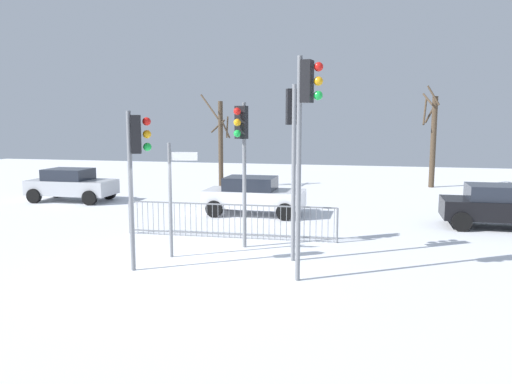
# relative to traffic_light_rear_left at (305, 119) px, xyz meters

# --- Properties ---
(ground_plane) EXTENTS (60.00, 60.00, 0.00)m
(ground_plane) POSITION_rel_traffic_light_rear_left_xyz_m (-2.83, 0.58, -3.65)
(ground_plane) COLOR white
(traffic_light_rear_left) EXTENTS (0.56, 0.35, 5.00)m
(traffic_light_rear_left) POSITION_rel_traffic_light_rear_left_xyz_m (0.00, 0.00, 0.00)
(traffic_light_rear_left) COLOR slate
(traffic_light_rear_left) RESTS_ON ground
(traffic_light_mid_right) EXTENTS (0.36, 0.56, 4.12)m
(traffic_light_mid_right) POSITION_rel_traffic_light_rear_left_xyz_m (-2.11, 2.57, -0.63)
(traffic_light_mid_right) COLOR slate
(traffic_light_mid_right) RESTS_ON ground
(traffic_light_foreground_right) EXTENTS (0.39, 0.54, 4.51)m
(traffic_light_foreground_right) POSITION_rel_traffic_light_rear_left_xyz_m (-0.56, 1.76, -0.35)
(traffic_light_foreground_right) COLOR slate
(traffic_light_foreground_right) RESTS_ON ground
(traffic_light_foreground_left) EXTENTS (0.54, 0.39, 3.85)m
(traffic_light_foreground_left) POSITION_rel_traffic_light_rear_left_xyz_m (-4.00, -0.05, -0.83)
(traffic_light_foreground_left) COLOR slate
(traffic_light_foreground_left) RESTS_ON ground
(direction_sign_post) EXTENTS (0.78, 0.17, 3.05)m
(direction_sign_post) POSITION_rel_traffic_light_rear_left_xyz_m (-3.65, 1.24, -1.94)
(direction_sign_post) COLOR slate
(direction_sign_post) RESTS_ON ground
(pedestrian_guard_railing) EXTENTS (6.67, 0.29, 1.07)m
(pedestrian_guard_railing) POSITION_rel_traffic_light_rear_left_xyz_m (-2.83, 3.72, -3.10)
(pedestrian_guard_railing) COLOR slate
(pedestrian_guard_railing) RESTS_ON ground
(car_white_trailing) EXTENTS (3.80, 1.92, 1.47)m
(car_white_trailing) POSITION_rel_traffic_light_rear_left_xyz_m (-3.02, 7.71, -2.88)
(car_white_trailing) COLOR silver
(car_white_trailing) RESTS_ON ground
(car_black_near) EXTENTS (3.81, 1.93, 1.47)m
(car_black_near) POSITION_rel_traffic_light_rear_left_xyz_m (5.66, 7.23, -2.88)
(car_black_near) COLOR black
(car_black_near) RESTS_ON ground
(car_silver_mid) EXTENTS (3.83, 1.98, 1.47)m
(car_silver_mid) POSITION_rel_traffic_light_rear_left_xyz_m (-11.81, 9.07, -2.88)
(car_silver_mid) COLOR #B2B5BA
(car_silver_mid) RESTS_ON ground
(bare_tree_left) EXTENTS (1.58, 1.65, 5.00)m
(bare_tree_left) POSITION_rel_traffic_light_rear_left_xyz_m (-6.61, 15.07, -1.17)
(bare_tree_left) COLOR #473828
(bare_tree_left) RESTS_ON ground
(bare_tree_centre) EXTENTS (0.88, 1.28, 5.46)m
(bare_tree_centre) POSITION_rel_traffic_light_rear_left_xyz_m (4.50, 17.87, -0.97)
(bare_tree_centre) COLOR #473828
(bare_tree_centre) RESTS_ON ground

